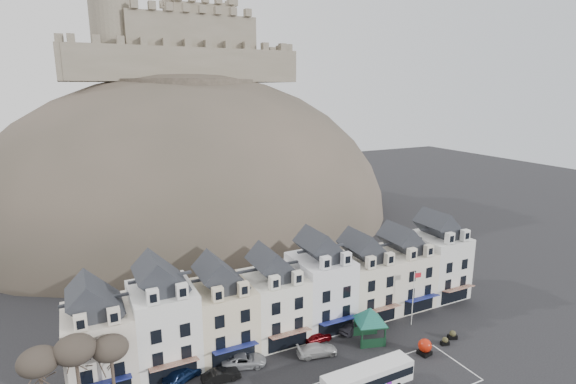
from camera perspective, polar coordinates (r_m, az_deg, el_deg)
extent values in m
cube|color=silver|center=(54.32, -22.83, -17.56)|extent=(6.80, 8.00, 8.00)
cube|color=black|center=(51.95, -23.35, -12.59)|extent=(6.80, 5.76, 2.80)
cube|color=silver|center=(48.82, -24.85, -14.83)|extent=(1.20, 0.80, 1.60)
cube|color=silver|center=(48.88, -21.25, -14.45)|extent=(1.20, 0.80, 1.60)
cube|color=navy|center=(51.05, -22.28, -21.50)|extent=(5.10, 1.29, 0.43)
cube|color=white|center=(54.58, -15.49, -16.08)|extent=(6.80, 8.00, 9.20)
cube|color=black|center=(52.04, -15.89, -10.48)|extent=(6.80, 5.76, 2.80)
cube|color=white|center=(48.70, -16.81, -12.62)|extent=(1.20, 0.80, 1.60)
cube|color=white|center=(49.18, -13.30, -12.14)|extent=(1.20, 0.80, 1.60)
cube|color=black|center=(52.90, -14.34, -21.22)|extent=(5.10, 0.06, 2.20)
cube|color=maroon|center=(51.63, -14.26, -20.43)|extent=(5.10, 1.29, 0.43)
cube|color=beige|center=(56.24, -8.40, -15.48)|extent=(6.80, 8.00, 8.00)
cube|color=black|center=(53.95, -8.58, -10.62)|extent=(6.80, 5.76, 2.80)
cube|color=beige|center=(50.55, -8.93, -12.71)|extent=(1.20, 0.80, 1.60)
cube|color=beige|center=(51.41, -5.68, -12.15)|extent=(1.20, 0.80, 1.60)
cube|color=black|center=(54.32, -6.88, -19.87)|extent=(5.10, 0.06, 2.20)
cube|color=navy|center=(53.08, -6.67, -19.06)|extent=(5.10, 1.29, 0.43)
cube|color=white|center=(58.37, -1.85, -14.20)|extent=(6.80, 8.00, 8.00)
cube|color=black|center=(56.17, -1.89, -9.49)|extent=(6.80, 5.76, 2.80)
cube|color=white|center=(52.72, -1.73, -11.42)|extent=(1.20, 0.80, 1.60)
cube|color=white|center=(53.92, 1.21, -10.83)|extent=(1.20, 0.80, 1.60)
cube|color=black|center=(56.53, -0.03, -18.32)|extent=(5.10, 0.06, 2.20)
cube|color=maroon|center=(55.34, 0.29, -17.50)|extent=(5.10, 1.29, 0.43)
cube|color=white|center=(60.93, 4.11, -12.36)|extent=(6.80, 8.00, 9.20)
cube|color=black|center=(58.67, 4.20, -7.25)|extent=(6.80, 5.76, 2.80)
cube|color=white|center=(55.19, 4.76, -8.94)|extent=(1.20, 0.80, 1.60)
cube|color=white|center=(56.70, 7.38, -8.39)|extent=(1.20, 0.80, 1.60)
cube|color=black|center=(59.44, 6.11, -16.70)|extent=(5.10, 0.06, 2.20)
cube|color=navy|center=(58.31, 6.51, -15.88)|extent=(5.10, 1.29, 0.43)
cube|color=silver|center=(64.61, 9.42, -11.56)|extent=(6.80, 8.00, 8.00)
cube|color=black|center=(62.63, 9.60, -7.23)|extent=(6.80, 5.76, 2.80)
cube|color=silver|center=(59.21, 10.46, -8.80)|extent=(1.20, 0.80, 1.60)
cube|color=silver|center=(60.96, 12.74, -8.26)|extent=(1.20, 0.80, 1.60)
cube|color=black|center=(62.95, 11.53, -15.10)|extent=(5.10, 0.06, 2.20)
cube|color=maroon|center=(61.89, 11.98, -14.28)|extent=(5.10, 1.29, 0.43)
cube|color=silver|center=(68.53, 14.12, -10.30)|extent=(6.80, 8.00, 8.00)
cube|color=black|center=(66.67, 14.37, -6.19)|extent=(6.80, 5.76, 2.80)
cube|color=silver|center=(63.31, 15.44, -7.60)|extent=(1.20, 0.80, 1.60)
cube|color=silver|center=(65.26, 17.42, -7.10)|extent=(1.20, 0.80, 1.60)
cube|color=black|center=(66.97, 16.27, -13.56)|extent=(5.10, 0.06, 2.20)
cube|color=navy|center=(65.97, 16.75, -12.77)|extent=(5.10, 1.29, 0.43)
cube|color=silver|center=(72.66, 18.29, -8.69)|extent=(6.80, 8.00, 9.20)
cube|color=black|center=(70.78, 18.63, -4.32)|extent=(6.80, 5.76, 2.80)
cube|color=silver|center=(67.46, 19.85, -5.54)|extent=(1.20, 0.80, 1.60)
cube|color=silver|center=(69.59, 21.57, -5.12)|extent=(1.20, 0.80, 1.60)
cube|color=black|center=(71.41, 20.40, -12.14)|extent=(5.10, 0.06, 2.20)
cube|color=maroon|center=(70.48, 20.88, -11.37)|extent=(5.10, 1.29, 0.43)
ellipsoid|color=#3D392F|center=(108.68, -12.13, -3.62)|extent=(96.00, 76.00, 68.00)
ellipsoid|color=#2C371B|center=(100.13, -23.57, -5.91)|extent=(52.00, 44.00, 42.00)
ellipsoid|color=#3D392F|center=(120.01, -1.47, -1.72)|extent=(56.00, 48.00, 46.00)
ellipsoid|color=#2C371B|center=(94.82, -12.34, -6.13)|extent=(40.00, 28.00, 28.00)
ellipsoid|color=#3D392F|center=(100.61, -4.86, -4.73)|extent=(36.00, 28.00, 24.00)
cylinder|color=#3D392F|center=(104.22, -12.96, 12.94)|extent=(30.00, 30.00, 3.00)
cube|color=#6C6352|center=(100.44, -12.54, 15.53)|extent=(48.00, 2.20, 7.00)
cube|color=#6C6352|center=(119.91, -14.96, 14.97)|extent=(48.00, 2.20, 7.00)
cube|color=#6C6352|center=(107.33, -26.84, 14.30)|extent=(2.20, 22.00, 7.00)
cube|color=#6C6352|center=(117.90, -2.00, 15.43)|extent=(2.20, 22.00, 7.00)
cube|color=#6C6352|center=(110.99, -12.96, 18.11)|extent=(28.00, 18.00, 10.00)
cube|color=#6C6352|center=(114.08, -11.20, 18.80)|extent=(14.00, 12.00, 13.00)
cylinder|color=#6C6352|center=(104.28, -21.40, 17.90)|extent=(8.40, 8.40, 18.00)
ellipsoid|color=#383028|center=(48.24, -29.15, -18.29)|extent=(3.61, 3.61, 2.54)
ellipsoid|color=#383028|center=(47.91, -25.45, -17.63)|extent=(3.78, 3.78, 2.67)
cylinder|color=#392E24|center=(50.33, -21.24, -21.77)|extent=(0.32, 0.32, 5.46)
ellipsoid|color=#383028|center=(48.26, -21.64, -17.94)|extent=(3.43, 3.43, 2.42)
cube|color=silver|center=(50.59, 10.11, -22.25)|extent=(10.22, 2.44, 2.34)
cube|color=black|center=(50.51, 10.12, -22.13)|extent=(10.02, 2.50, 0.88)
cube|color=silver|center=(49.99, 10.16, -21.26)|extent=(10.02, 2.34, 0.23)
cube|color=orange|center=(52.85, 14.80, -19.63)|extent=(0.07, 1.11, 0.26)
cylinder|color=black|center=(53.57, 12.14, -21.75)|extent=(0.89, 0.31, 0.89)
cube|color=black|center=(59.84, 8.41, -16.56)|extent=(0.20, 0.20, 2.59)
cube|color=black|center=(60.74, 11.14, -16.19)|extent=(0.20, 0.20, 2.59)
cube|color=black|center=(57.47, 9.37, -17.95)|extent=(0.20, 0.20, 2.59)
cube|color=black|center=(58.41, 12.20, -17.53)|extent=(0.20, 0.20, 2.59)
cube|color=black|center=(58.45, 10.34, -15.95)|extent=(4.43, 4.43, 0.13)
cone|color=#12504C|center=(57.99, 10.38, -15.11)|extent=(6.86, 6.86, 1.94)
cube|color=black|center=(58.60, 16.93, -18.91)|extent=(1.50, 1.50, 0.51)
sphere|color=#B41E0A|center=(58.13, 16.99, -18.14)|extent=(1.59, 1.59, 1.59)
cylinder|color=silver|center=(62.74, 15.58, -12.90)|extent=(0.11, 0.11, 7.54)
cube|color=red|center=(61.73, 16.16, -10.12)|extent=(1.03, 0.12, 0.66)
cube|color=black|center=(61.14, 19.30, -17.65)|extent=(1.12, 0.73, 0.52)
sphere|color=#2C371B|center=(60.93, 19.33, -17.31)|extent=(0.72, 0.72, 0.72)
cube|color=black|center=(62.67, 20.15, -16.88)|extent=(1.27, 0.93, 0.57)
sphere|color=#2C371B|center=(62.45, 20.18, -16.52)|extent=(0.80, 0.80, 0.80)
imported|color=#0C1A3C|center=(53.38, -13.19, -21.50)|extent=(4.83, 3.48, 1.53)
imported|color=black|center=(52.47, -8.50, -22.05)|extent=(4.21, 1.51, 1.38)
imported|color=#A2A4AA|center=(54.45, -5.60, -20.50)|extent=(5.41, 3.70, 1.39)
imported|color=#BBBBBB|center=(56.07, 3.72, -19.37)|extent=(5.10, 2.83, 1.40)
imported|color=#580508|center=(58.62, 3.82, -17.89)|extent=(3.68, 1.67, 1.23)
imported|color=black|center=(61.03, 8.23, -16.57)|extent=(4.49, 2.88, 1.40)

